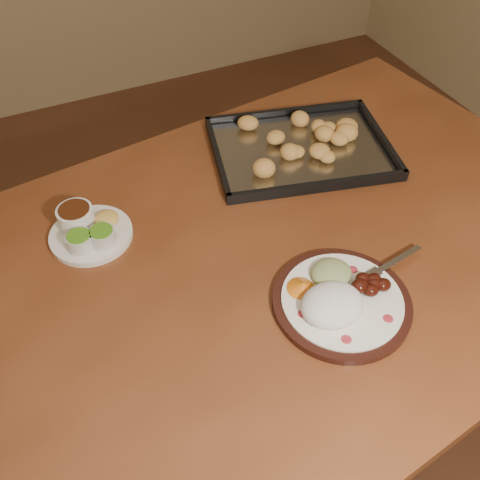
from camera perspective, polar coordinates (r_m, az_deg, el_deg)
name	(u,v)px	position (r m, az deg, el deg)	size (l,w,h in m)	color
ground	(167,480)	(1.61, -7.83, -24.00)	(4.00, 4.00, 0.00)	brown
dining_table	(247,292)	(1.08, 0.76, -5.55)	(1.61, 1.10, 0.75)	brown
dinner_plate	(339,299)	(0.94, 10.53, -6.18)	(0.32, 0.24, 0.06)	black
condiment_saucer	(88,229)	(1.08, -15.95, 1.10)	(0.16, 0.16, 0.05)	white
baking_tray	(301,147)	(1.25, 6.50, 9.81)	(0.46, 0.38, 0.04)	black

